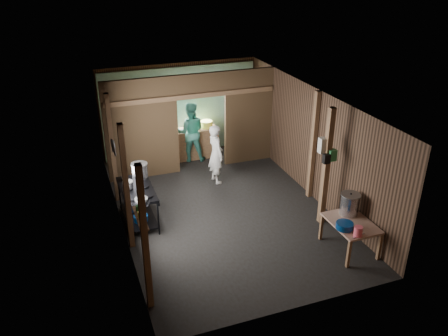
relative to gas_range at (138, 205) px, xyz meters
name	(u,v)px	position (x,y,z in m)	size (l,w,h in m)	color
floor	(221,207)	(1.88, -0.04, -0.41)	(4.50, 7.00, 0.00)	black
ceiling	(221,99)	(1.88, -0.04, 2.19)	(4.50, 7.00, 0.00)	#252525
wall_back	(180,109)	(1.88, 3.46, 0.89)	(4.50, 0.00, 2.60)	brown
wall_front	(297,244)	(1.88, -3.54, 0.89)	(4.50, 0.00, 2.60)	brown
wall_left	(117,171)	(-0.37, -0.04, 0.89)	(0.00, 7.00, 2.60)	brown
wall_right	(311,143)	(4.13, -0.04, 0.89)	(0.00, 7.00, 2.60)	brown
partition_left	(142,130)	(0.55, 2.16, 0.89)	(1.85, 0.10, 2.60)	#412F18
partition_right	(248,117)	(3.46, 2.16, 0.89)	(1.35, 0.10, 2.60)	#412F18
partition_header	(201,85)	(2.13, 2.16, 1.89)	(1.30, 0.10, 0.60)	#412F18
turquoise_panel	(180,111)	(1.88, 3.40, 0.84)	(4.40, 0.06, 2.50)	#89C1B9
back_counter	(196,143)	(2.18, 2.91, 0.01)	(1.20, 0.50, 0.85)	#996A41
wall_clock	(188,88)	(2.13, 3.36, 1.49)	(0.20, 0.20, 0.03)	beige
post_left_a	(145,240)	(-0.30, -2.64, 0.89)	(0.10, 0.12, 2.60)	#996A41
post_left_b	(126,188)	(-0.30, -0.84, 0.89)	(0.10, 0.12, 2.60)	#996A41
post_left_c	(112,149)	(-0.30, 1.16, 0.89)	(0.10, 0.12, 2.60)	#996A41
post_right	(313,146)	(4.06, -0.24, 0.89)	(0.10, 0.12, 2.60)	#996A41
post_free	(326,168)	(3.73, -1.34, 0.89)	(0.12, 0.12, 2.60)	#996A41
cross_beam	(192,96)	(1.88, 2.11, 1.64)	(4.40, 0.12, 0.12)	#996A41
pan_lid_big	(114,148)	(-0.33, 0.36, 1.24)	(0.34, 0.34, 0.03)	gray
pan_lid_small	(112,146)	(-0.33, 0.76, 1.14)	(0.30, 0.30, 0.03)	black
wall_shelf	(140,218)	(-0.27, -2.14, 0.99)	(0.14, 0.80, 0.03)	#996A41
jar_white	(143,222)	(-0.27, -2.39, 1.05)	(0.07, 0.07, 0.10)	beige
jar_yellow	(140,215)	(-0.27, -2.14, 1.05)	(0.08, 0.08, 0.10)	#FCFB4E
jar_green	(138,208)	(-0.27, -1.92, 1.05)	(0.06, 0.06, 0.10)	#2A8142
bag_white	(324,145)	(3.68, -1.26, 1.37)	(0.22, 0.15, 0.32)	beige
bag_green	(332,155)	(3.80, -1.40, 1.19)	(0.16, 0.12, 0.24)	#2A8142
bag_black	(326,159)	(3.66, -1.42, 1.14)	(0.14, 0.10, 0.20)	black
gas_range	(138,205)	(0.00, 0.00, 0.00)	(0.72, 1.40, 0.82)	black
prep_table	(350,236)	(3.71, -2.42, -0.10)	(0.76, 1.05, 0.62)	#A37E61
stove_pot_large	(140,171)	(0.17, 0.47, 0.57)	(0.36, 0.36, 0.36)	#B4B4BB
stove_pot_med	(128,186)	(-0.17, 0.03, 0.49)	(0.23, 0.23, 0.20)	#B4B4BB
stove_saucepan	(125,179)	(-0.17, 0.44, 0.46)	(0.14, 0.14, 0.09)	#B4B4BB
frying_pan	(141,199)	(0.00, -0.54, 0.43)	(0.27, 0.49, 0.06)	gray
blue_tub_front	(141,218)	(0.00, -0.23, -0.19)	(0.31, 0.31, 0.13)	navy
blue_tub_back	(137,207)	(0.00, 0.24, -0.19)	(0.30, 0.30, 0.12)	navy
stock_pot	(350,204)	(3.84, -2.12, 0.41)	(0.39, 0.39, 0.46)	#B4B4BB
wash_basin	(345,226)	(3.46, -2.56, 0.27)	(0.33, 0.33, 0.12)	navy
pink_bucket	(358,231)	(3.55, -2.84, 0.30)	(0.16, 0.16, 0.19)	#F6596D
knife	(358,236)	(3.56, -2.85, 0.21)	(0.30, 0.04, 0.01)	#B4B4BB
yellow_tub	(207,124)	(2.50, 2.91, 0.53)	(0.35, 0.35, 0.19)	#FCFB4E
cook	(216,154)	(2.20, 1.26, 0.35)	(0.55, 0.36, 1.52)	silver
worker_back	(190,132)	(1.98, 2.76, 0.43)	(0.81, 0.63, 1.68)	teal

